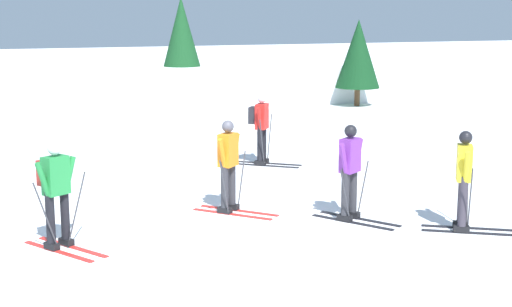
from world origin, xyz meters
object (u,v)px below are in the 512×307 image
Objects in this scene: skier_yellow at (464,178)px; conifer_far_left at (182,39)px; skier_green at (55,189)px; conifer_far_right at (358,54)px; skier_orange at (229,164)px; skier_red at (261,125)px; skier_purple at (350,170)px.

conifer_far_left reaches higher than skier_yellow.
conifer_far_right is at bearing 48.71° from skier_green.
skier_orange is 1.00× the size of skier_red.
skier_purple is 5.04m from skier_red.
conifer_far_right is at bearing 51.73° from skier_red.
skier_orange and skier_green have the same top height.
skier_purple is (5.02, -0.08, -0.04)m from skier_green.
conifer_far_right is (9.16, 12.91, 1.06)m from skier_orange.
skier_orange is 2.22m from skier_purple.
skier_orange is (-3.37, 2.43, -0.00)m from skier_yellow.
conifer_far_left reaches higher than skier_red.
conifer_far_left is (3.17, 16.32, 1.59)m from skier_orange.
skier_green is at bearing -136.16° from skier_red.
skier_purple is at bearing -32.86° from skier_orange.
skier_yellow is at bearing -77.71° from skier_red.
skier_purple is at bearing -0.94° from skier_green.
conifer_far_left is at bearing 150.28° from conifer_far_right.
skier_green is 0.52× the size of conifer_far_right.
conifer_far_left is 1.26× the size of conifer_far_right.
conifer_far_right reaches higher than skier_purple.
skier_green is 18.70m from conifer_far_right.
skier_purple is (1.86, -1.20, -0.00)m from skier_orange.
skier_red is at bearing -95.33° from conifer_far_left.
conifer_far_right is at bearing 69.31° from skier_yellow.
conifer_far_right is (5.79, 15.33, 1.06)m from skier_yellow.
conifer_far_left reaches higher than skier_purple.
conifer_far_left is at bearing 70.05° from skier_green.
skier_yellow is 1.00× the size of skier_green.
skier_yellow is at bearing -35.76° from skier_orange.
skier_yellow is at bearing -110.69° from conifer_far_right.
conifer_far_left is (1.17, 12.49, 1.55)m from skier_red.
skier_red is (2.01, 3.84, 0.04)m from skier_orange.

